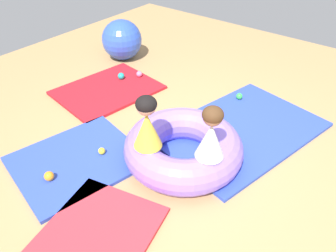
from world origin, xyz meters
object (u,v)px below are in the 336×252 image
(child_in_white, at_px, (211,133))
(play_ball_orange, at_px, (49,176))
(child_in_yellow, at_px, (147,123))
(play_ball_green, at_px, (239,96))
(play_ball_yellow, at_px, (102,151))
(play_ball_pink, at_px, (139,74))
(inflatable_cushion, at_px, (183,148))
(exercise_ball_large, at_px, (122,40))
(play_ball_teal, at_px, (121,76))

(child_in_white, xyz_separation_m, play_ball_orange, (-0.95, 1.19, -0.52))
(child_in_yellow, height_order, play_ball_orange, child_in_yellow)
(play_ball_green, xyz_separation_m, play_ball_yellow, (-1.89, 0.60, -0.01))
(play_ball_pink, bearing_deg, play_ball_yellow, -150.64)
(play_ball_orange, relative_size, play_ball_yellow, 1.28)
(play_ball_pink, bearing_deg, play_ball_green, -76.38)
(play_ball_orange, bearing_deg, play_ball_pink, 19.62)
(inflatable_cushion, distance_m, play_ball_orange, 1.35)
(play_ball_yellow, bearing_deg, play_ball_orange, 169.18)
(play_ball_green, xyz_separation_m, exercise_ball_large, (0.02, 2.17, 0.24))
(play_ball_teal, bearing_deg, exercise_ball_large, 42.55)
(exercise_ball_large, bearing_deg, play_ball_pink, -118.07)
(play_ball_yellow, distance_m, exercise_ball_large, 2.49)
(exercise_ball_large, bearing_deg, inflatable_cushion, -122.09)
(play_ball_teal, bearing_deg, play_ball_yellow, -142.20)
(child_in_yellow, distance_m, child_in_white, 0.59)
(child_in_white, height_order, play_ball_green, child_in_white)
(inflatable_cushion, xyz_separation_m, play_ball_orange, (-1.06, 0.82, -0.09))
(play_ball_green, bearing_deg, inflatable_cushion, -175.48)
(play_ball_orange, relative_size, play_ball_pink, 1.11)
(child_in_yellow, height_order, child_in_white, child_in_yellow)
(child_in_yellow, bearing_deg, exercise_ball_large, 142.35)
(inflatable_cushion, height_order, play_ball_teal, inflatable_cushion)
(child_in_white, height_order, play_ball_yellow, child_in_white)
(play_ball_orange, relative_size, play_ball_teal, 1.00)
(play_ball_green, distance_m, play_ball_yellow, 1.99)
(play_ball_pink, relative_size, play_ball_teal, 0.90)
(child_in_yellow, relative_size, child_in_white, 1.03)
(child_in_yellow, xyz_separation_m, play_ball_orange, (-0.71, 0.66, -0.53))
(inflatable_cushion, height_order, play_ball_yellow, inflatable_cushion)
(play_ball_pink, height_order, play_ball_teal, play_ball_teal)
(child_in_yellow, xyz_separation_m, exercise_ball_large, (1.78, 2.11, -0.29))
(play_ball_yellow, bearing_deg, child_in_white, -71.15)
(child_in_yellow, relative_size, play_ball_yellow, 7.19)
(inflatable_cushion, xyz_separation_m, play_ball_teal, (0.84, 1.74, -0.09))
(child_in_white, bearing_deg, play_ball_yellow, 173.61)
(play_ball_pink, xyz_separation_m, play_ball_teal, (-0.22, 0.16, 0.00))
(child_in_white, relative_size, play_ball_yellow, 7.00)
(child_in_yellow, xyz_separation_m, play_ball_pink, (1.40, 1.41, -0.53))
(play_ball_orange, distance_m, exercise_ball_large, 2.90)
(play_ball_orange, bearing_deg, play_ball_teal, 25.69)
(exercise_ball_large, bearing_deg, child_in_white, -120.19)
(play_ball_orange, distance_m, play_ball_pink, 2.25)
(child_in_white, height_order, play_ball_pink, child_in_white)
(play_ball_green, distance_m, play_ball_teal, 1.72)
(play_ball_orange, distance_m, play_ball_green, 2.57)
(child_in_white, distance_m, exercise_ball_large, 3.08)
(child_in_yellow, bearing_deg, inflatable_cushion, 66.75)
(inflatable_cushion, bearing_deg, child_in_white, -106.86)
(play_ball_yellow, distance_m, play_ball_pink, 1.76)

